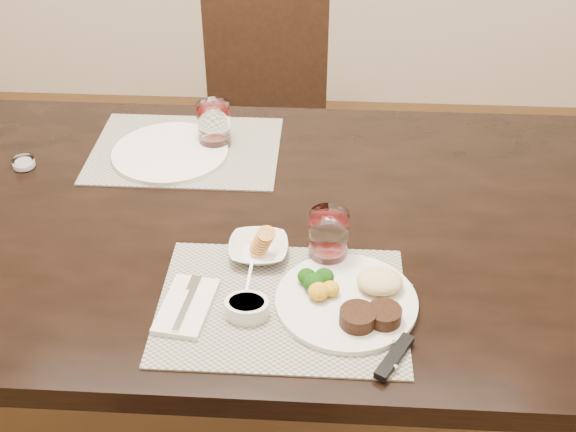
# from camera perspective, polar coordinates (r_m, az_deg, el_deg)

# --- Properties ---
(ground_plane) EXTENTS (4.50, 4.50, 0.00)m
(ground_plane) POSITION_cam_1_polar(r_m,az_deg,el_deg) (2.11, -3.85, -16.53)
(ground_plane) COLOR #4C2D18
(ground_plane) RESTS_ON ground
(dining_table) EXTENTS (2.00, 1.00, 0.75)m
(dining_table) POSITION_cam_1_polar(r_m,az_deg,el_deg) (1.63, -4.79, -2.21)
(dining_table) COLOR black
(dining_table) RESTS_ON ground
(chair_far) EXTENTS (0.42, 0.42, 0.90)m
(chair_far) POSITION_cam_1_polar(r_m,az_deg,el_deg) (2.49, -1.87, 8.25)
(chair_far) COLOR black
(chair_far) RESTS_ON ground
(placemat_near) EXTENTS (0.46, 0.34, 0.00)m
(placemat_near) POSITION_cam_1_polar(r_m,az_deg,el_deg) (1.35, -0.48, -7.04)
(placemat_near) COLOR gray
(placemat_near) RESTS_ON dining_table
(placemat_far) EXTENTS (0.46, 0.34, 0.00)m
(placemat_far) POSITION_cam_1_polar(r_m,az_deg,el_deg) (1.81, -8.07, 5.20)
(placemat_far) COLOR gray
(placemat_far) RESTS_ON dining_table
(dinner_plate) EXTENTS (0.26, 0.26, 0.05)m
(dinner_plate) POSITION_cam_1_polar(r_m,az_deg,el_deg) (1.34, 5.19, -6.54)
(dinner_plate) COLOR silver
(dinner_plate) RESTS_ON placemat_near
(napkin_fork) EXTENTS (0.11, 0.17, 0.02)m
(napkin_fork) POSITION_cam_1_polar(r_m,az_deg,el_deg) (1.35, -8.01, -7.04)
(napkin_fork) COLOR silver
(napkin_fork) RESTS_ON placemat_near
(steak_knife) EXTENTS (0.10, 0.25, 0.01)m
(steak_knife) POSITION_cam_1_polar(r_m,az_deg,el_deg) (1.28, 8.32, -9.98)
(steak_knife) COLOR silver
(steak_knife) RESTS_ON placemat_near
(cracker_bowl) EXTENTS (0.12, 0.12, 0.05)m
(cracker_bowl) POSITION_cam_1_polar(r_m,az_deg,el_deg) (1.45, -2.35, -2.61)
(cracker_bowl) COLOR silver
(cracker_bowl) RESTS_ON placemat_near
(sauce_ramekin) EXTENTS (0.08, 0.12, 0.06)m
(sauce_ramekin) POSITION_cam_1_polar(r_m,az_deg,el_deg) (1.32, -3.27, -7.20)
(sauce_ramekin) COLOR silver
(sauce_ramekin) RESTS_ON placemat_near
(wine_glass_near) EXTENTS (0.08, 0.08, 0.11)m
(wine_glass_near) POSITION_cam_1_polar(r_m,az_deg,el_deg) (1.42, 3.21, -1.82)
(wine_glass_near) COLOR white
(wine_glass_near) RESTS_ON placemat_near
(far_plate) EXTENTS (0.28, 0.28, 0.01)m
(far_plate) POSITION_cam_1_polar(r_m,az_deg,el_deg) (1.79, -9.29, 4.97)
(far_plate) COLOR silver
(far_plate) RESTS_ON placemat_far
(wine_glass_far) EXTENTS (0.08, 0.08, 0.11)m
(wine_glass_far) POSITION_cam_1_polar(r_m,az_deg,el_deg) (1.80, -5.87, 7.02)
(wine_glass_far) COLOR white
(wine_glass_far) RESTS_ON placemat_far
(salt_cellar) EXTENTS (0.05, 0.05, 0.02)m
(salt_cellar) POSITION_cam_1_polar(r_m,az_deg,el_deg) (1.83, -20.15, 3.90)
(salt_cellar) COLOR white
(salt_cellar) RESTS_ON dining_table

